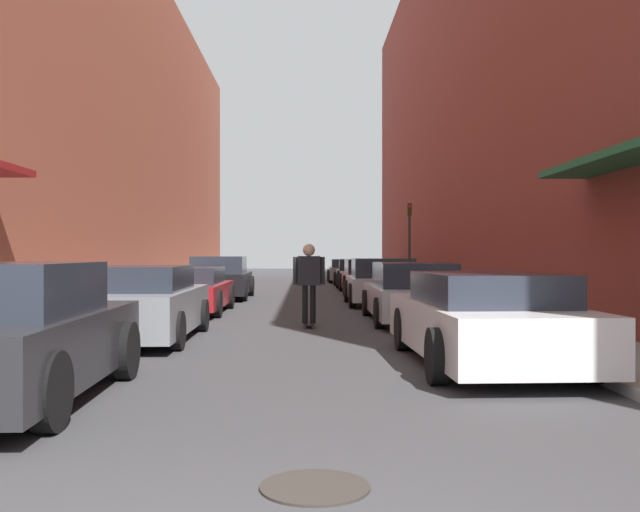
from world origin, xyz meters
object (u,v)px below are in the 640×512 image
Objects in this scene: parked_car_left_3 at (220,278)px; traffic_light at (409,236)px; parked_car_right_2 at (382,283)px; parked_car_left_2 at (190,290)px; skateboarder at (309,276)px; parked_car_left_1 at (142,304)px; parked_car_right_3 at (368,277)px; parked_car_right_0 at (484,320)px; parked_car_right_4 at (358,273)px; parked_car_right_5 at (348,271)px; parked_car_right_1 at (412,293)px; manhole_cover at (315,487)px; parked_car_left_0 at (8,335)px.

traffic_light reaches higher than parked_car_left_3.
parked_car_left_2 is at bearing -152.02° from parked_car_right_2.
skateboarder is (2.95, -3.43, 0.47)m from parked_car_left_2.
parked_car_left_1 is 15.04m from parked_car_right_3.
parked_car_right_3 reaches higher than parked_car_left_2.
parked_car_right_0 is at bearing -95.10° from traffic_light.
traffic_light is (1.64, -4.53, 1.55)m from parked_car_right_4.
parked_car_right_5 is at bearing 69.38° from parked_car_left_3.
parked_car_right_1 is at bearing -89.62° from parked_car_right_5.
parked_car_right_0 is 1.00× the size of parked_car_right_1.
parked_car_left_3 reaches higher than parked_car_right_0.
parked_car_right_1 is 0.99× the size of parked_car_right_3.
parked_car_left_3 is at bearing 90.11° from parked_car_left_1.
parked_car_right_1 is 10.91m from parked_car_right_3.
parked_car_right_2 is (5.01, -3.02, -0.02)m from parked_car_left_3.
traffic_light is (6.81, 9.18, 1.59)m from parked_car_left_2.
parked_car_left_2 is at bearing -110.69° from parked_car_right_4.
parked_car_right_1 is at bearing 78.35° from manhole_cover.
parked_car_left_2 is 0.97× the size of parked_car_left_3.
parked_car_right_2 reaches higher than parked_car_right_1.
parked_car_left_1 is at bearing -114.54° from traffic_light.
skateboarder is (-2.25, -12.01, 0.41)m from parked_car_right_3.
parked_car_left_0 is at bearing -109.18° from traffic_light.
parked_car_right_2 is (5.07, 2.69, 0.08)m from parked_car_left_2.
parked_car_left_1 is at bearing -101.45° from parked_car_right_5.
manhole_cover is at bearing -115.24° from parked_car_right_0.
parked_car_left_1 is 1.33× the size of traffic_light.
parked_car_right_4 is at bearing 82.58° from skateboarder.
parked_car_left_1 is at bearing -109.88° from parked_car_right_3.
parked_car_right_3 reaches higher than parked_car_right_4.
parked_car_right_4 is at bearing 90.18° from parked_car_right_3.
parked_car_left_1 is 0.96× the size of parked_car_left_3.
parked_car_left_1 is at bearing -143.31° from skateboarder.
parked_car_right_4 is at bearing 75.19° from parked_car_left_1.
parked_car_left_2 is at bearing -90.60° from parked_car_left_3.
parked_car_right_0 reaches higher than parked_car_right_5.
parked_car_right_0 is at bearing -89.59° from parked_car_right_5.
skateboarder is (-2.13, -6.12, 0.39)m from parked_car_right_2.
parked_car_left_3 is 9.54m from parked_car_right_1.
parked_car_left_2 is 14.66m from parked_car_right_4.
parked_car_left_3 is at bearing 122.56° from parked_car_right_1.
parked_car_right_0 is 6.69× the size of manhole_cover.
traffic_light is at bearing 70.82° from parked_car_left_0.
parked_car_right_2 is at bearing 68.88° from parked_car_left_0.
manhole_cover is (2.88, -18.98, -0.66)m from parked_car_left_3.
parked_car_left_1 is 9.65m from parked_car_right_2.
parked_car_left_3 reaches higher than parked_car_right_1.
parked_car_right_3 is at bearing -89.82° from parked_car_right_4.
parked_car_left_0 reaches higher than parked_car_right_5.
parked_car_left_3 is 9.50m from parked_car_right_4.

